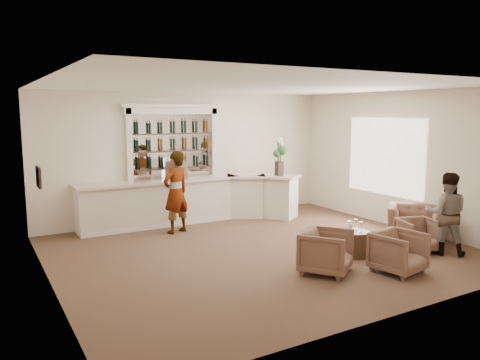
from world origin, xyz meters
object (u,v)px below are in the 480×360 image
Objects in this scene: bar_counter at (193,200)px; espresso_machine at (176,170)px; armchair_far at (415,223)px; flower_vase at (279,154)px; armchair_right at (418,235)px; armchair_center at (399,252)px; sommelier at (176,192)px; guest at (446,214)px; armchair_left at (326,252)px; cocktail_table at (354,243)px.

bar_counter is 0.90m from espresso_machine.
flower_vase reaches higher than armchair_far.
armchair_center is at bearing -134.52° from armchair_right.
bar_counter is 5.50m from armchair_center.
sommelier is at bearing -178.58° from flower_vase.
sommelier is 5.42m from armchair_far.
armchair_far is at bearing 23.30° from armchair_center.
guest is 1.42× the size of armchair_far.
armchair_left is (1.21, -3.90, -0.58)m from sommelier.
bar_counter reaches higher than armchair_right.
armchair_center reaches higher than cocktail_table.
armchair_left is 1.16× the size of armchair_right.
armchair_left is at bearing -113.66° from flower_vase.
cocktail_table is 1.22m from armchair_left.
armchair_right is at bearing -33.77° from armchair_left.
bar_counter is at bearing 110.53° from cocktail_table.
armchair_far is 5.75m from espresso_machine.
armchair_center is at bearing -90.10° from cocktail_table.
armchair_right is (2.92, -4.57, -0.24)m from bar_counter.
armchair_far reaches higher than armchair_right.
flower_vase is (1.74, 3.97, 1.32)m from armchair_left.
flower_vase is at bearing 79.92° from cocktail_table.
flower_vase is at bearing 30.65° from armchair_left.
bar_counter is 7.87× the size of armchair_right.
espresso_machine is at bearing 143.85° from armchair_right.
sommelier reaches higher than armchair_center.
cocktail_table is 0.35× the size of guest.
sommelier reaches higher than guest.
armchair_center is at bearing 59.04° from guest.
espresso_machine is (-0.86, 4.72, 0.99)m from armchair_left.
bar_counter is 4.47m from cocktail_table.
armchair_center is at bearing -64.73° from armchair_left.
espresso_machine is (-3.98, 4.03, 1.00)m from armchair_far.
sommelier is 4.12m from armchair_left.
armchair_right is at bearing 114.72° from sommelier.
sommelier is at bearing 107.39° from armchair_center.
guest reaches higher than armchair_center.
bar_counter is at bearing -8.34° from guest.
espresso_machine is at bearing 64.62° from armchair_left.
sommelier is 3.65× the size of espresso_machine.
cocktail_table is (1.56, -4.18, -0.32)m from bar_counter.
armchair_right is 0.73× the size of flower_vase.
armchair_far is at bearing -23.25° from armchair_left.
armchair_center is 4.82m from flower_vase.
flower_vase is at bearing 0.95° from espresso_machine.
guest is at bearing -76.44° from flower_vase.
espresso_machine is at bearing -132.51° from sommelier.
bar_counter is 5.33m from armchair_far.
sommelier reaches higher than armchair_right.
armchair_far is (2.00, 0.21, 0.12)m from cocktail_table.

